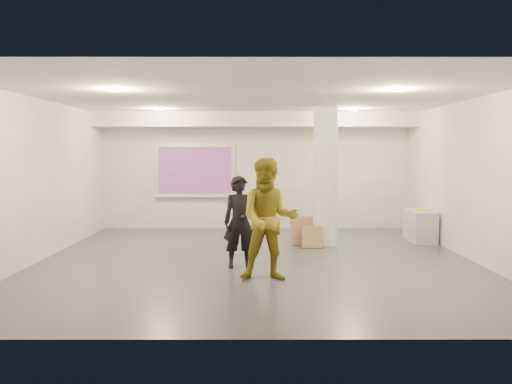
{
  "coord_description": "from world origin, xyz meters",
  "views": [
    {
      "loc": [
        -0.01,
        -10.5,
        2.01
      ],
      "look_at": [
        0.0,
        0.4,
        1.25
      ],
      "focal_mm": 40.0,
      "sensor_mm": 36.0,
      "label": 1
    }
  ],
  "objects_px": {
    "man": "(269,219)",
    "credenza": "(420,226)",
    "projection_screen": "(195,171)",
    "column": "(325,176)",
    "woman": "(240,222)"
  },
  "relations": [
    {
      "from": "column",
      "to": "projection_screen",
      "type": "height_order",
      "value": "column"
    },
    {
      "from": "credenza",
      "to": "projection_screen",
      "type": "bearing_deg",
      "value": 159.1
    },
    {
      "from": "projection_screen",
      "to": "man",
      "type": "height_order",
      "value": "projection_screen"
    },
    {
      "from": "column",
      "to": "woman",
      "type": "bearing_deg",
      "value": -125.8
    },
    {
      "from": "woman",
      "to": "man",
      "type": "xyz_separation_m",
      "value": [
        0.48,
        -0.95,
        0.16
      ]
    },
    {
      "from": "column",
      "to": "man",
      "type": "bearing_deg",
      "value": -110.79
    },
    {
      "from": "column",
      "to": "man",
      "type": "xyz_separation_m",
      "value": [
        -1.3,
        -3.42,
        -0.54
      ]
    },
    {
      "from": "man",
      "to": "credenza",
      "type": "bearing_deg",
      "value": 49.31
    },
    {
      "from": "credenza",
      "to": "man",
      "type": "relative_size",
      "value": 0.62
    },
    {
      "from": "column",
      "to": "woman",
      "type": "xyz_separation_m",
      "value": [
        -1.78,
        -2.47,
        -0.7
      ]
    },
    {
      "from": "credenza",
      "to": "woman",
      "type": "relative_size",
      "value": 0.75
    },
    {
      "from": "woman",
      "to": "column",
      "type": "bearing_deg",
      "value": 46.06
    },
    {
      "from": "projection_screen",
      "to": "credenza",
      "type": "xyz_separation_m",
      "value": [
        5.32,
        -2.15,
        -1.18
      ]
    },
    {
      "from": "column",
      "to": "credenza",
      "type": "xyz_separation_m",
      "value": [
        2.22,
        0.5,
        -1.15
      ]
    },
    {
      "from": "column",
      "to": "projection_screen",
      "type": "relative_size",
      "value": 1.43
    }
  ]
}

